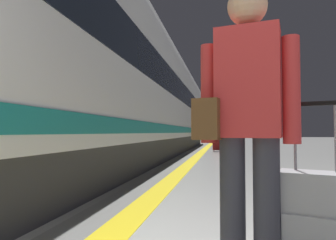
{
  "coord_description": "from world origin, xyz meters",
  "views": [
    {
      "loc": [
        0.07,
        -0.42,
        0.9
      ],
      "look_at": [
        -1.02,
        5.66,
        1.14
      ],
      "focal_mm": 33.11,
      "sensor_mm": 36.0,
      "label": 1
    }
  ],
  "objects": [
    {
      "name": "safety_line_strip",
      "position": [
        -0.9,
        10.0,
        0.0
      ],
      "size": [
        0.36,
        80.0,
        0.01
      ],
      "primitive_type": "cube",
      "color": "yellow",
      "rests_on": "ground"
    },
    {
      "name": "tactile_edge_band",
      "position": [
        -1.22,
        10.0,
        0.0
      ],
      "size": [
        0.6,
        80.0,
        0.01
      ],
      "primitive_type": "cube",
      "color": "slate",
      "rests_on": "ground"
    },
    {
      "name": "high_speed_train",
      "position": [
        -2.99,
        6.85,
        2.51
      ],
      "size": [
        2.94,
        35.45,
        4.97
      ],
      "color": "#38383D",
      "rests_on": "ground"
    },
    {
      "name": "traveller_foreground",
      "position": [
        0.2,
        1.38,
        1.01
      ],
      "size": [
        0.58,
        0.31,
        1.75
      ],
      "color": "#383842",
      "rests_on": "ground"
    },
    {
      "name": "rolling_suitcase_foreground",
      "position": [
        0.56,
        1.39,
        0.37
      ],
      "size": [
        0.43,
        0.34,
        1.07
      ],
      "color": "#9E9EA3",
      "rests_on": "ground"
    },
    {
      "name": "passenger_near",
      "position": [
        0.08,
        14.51,
        1.0
      ],
      "size": [
        0.53,
        0.26,
        1.72
      ],
      "color": "#383842",
      "rests_on": "ground"
    },
    {
      "name": "suitcase_near",
      "position": [
        -0.24,
        14.35,
        0.34
      ],
      "size": [
        0.41,
        0.28,
        1.02
      ],
      "color": "#A51E1E",
      "rests_on": "ground"
    },
    {
      "name": "passenger_mid",
      "position": [
        0.64,
        17.67,
        0.99
      ],
      "size": [
        0.51,
        0.37,
        1.67
      ],
      "color": "#383842",
      "rests_on": "ground"
    },
    {
      "name": "suitcase_mid",
      "position": [
        0.32,
        17.47,
        0.32
      ],
      "size": [
        0.41,
        0.29,
        0.97
      ],
      "color": "#596038",
      "rests_on": "ground"
    }
  ]
}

